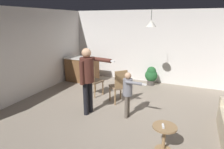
% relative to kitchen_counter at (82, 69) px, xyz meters
% --- Properties ---
extents(ground, '(7.68, 7.68, 0.00)m').
position_rel_kitchen_counter_xyz_m(ground, '(2.45, -2.14, -0.48)').
color(ground, gray).
extents(wall_back, '(6.40, 0.10, 2.70)m').
position_rel_kitchen_counter_xyz_m(wall_back, '(2.45, 1.06, 0.87)').
color(wall_back, silver).
rests_on(wall_back, ground).
extents(wall_left, '(0.10, 6.40, 2.70)m').
position_rel_kitchen_counter_xyz_m(wall_left, '(-0.75, -2.14, 0.87)').
color(wall_left, silver).
rests_on(wall_left, ground).
extents(kitchen_counter, '(1.26, 0.66, 0.95)m').
position_rel_kitchen_counter_xyz_m(kitchen_counter, '(0.00, 0.00, 0.00)').
color(kitchen_counter, brown).
rests_on(kitchen_counter, ground).
extents(side_table_by_couch, '(0.44, 0.44, 0.52)m').
position_rel_kitchen_counter_xyz_m(side_table_by_couch, '(3.60, -3.01, -0.15)').
color(side_table_by_couch, '#99754C').
rests_on(side_table_by_couch, ground).
extents(person_adult, '(0.87, 0.49, 1.70)m').
position_rel_kitchen_counter_xyz_m(person_adult, '(1.58, -2.25, 0.58)').
color(person_adult, black).
rests_on(person_adult, ground).
extents(person_child, '(0.60, 0.35, 1.16)m').
position_rel_kitchen_counter_xyz_m(person_child, '(2.57, -2.05, 0.24)').
color(person_child, '#60564C').
rests_on(person_child, ground).
extents(dining_chair_by_counter, '(0.53, 0.53, 1.00)m').
position_rel_kitchen_counter_xyz_m(dining_chair_by_counter, '(1.12, -1.16, 0.07)').
color(dining_chair_by_counter, '#99754C').
rests_on(dining_chair_by_counter, ground).
extents(dining_chair_near_wall, '(0.59, 0.59, 1.00)m').
position_rel_kitchen_counter_xyz_m(dining_chair_near_wall, '(2.07, -1.33, 0.07)').
color(dining_chair_near_wall, '#99754C').
rests_on(dining_chair_near_wall, ground).
extents(potted_plant_corner, '(0.46, 0.46, 0.70)m').
position_rel_kitchen_counter_xyz_m(potted_plant_corner, '(2.58, 0.62, -0.09)').
color(potted_plant_corner, '#4C4742').
rests_on(potted_plant_corner, ground).
extents(spare_remote_on_table, '(0.07, 0.13, 0.04)m').
position_rel_kitchen_counter_xyz_m(spare_remote_on_table, '(3.57, -3.05, 0.06)').
color(spare_remote_on_table, white).
rests_on(spare_remote_on_table, side_table_by_couch).
extents(ceiling_light_pendant, '(0.32, 0.32, 0.55)m').
position_rel_kitchen_counter_xyz_m(ceiling_light_pendant, '(2.70, -0.44, 1.77)').
color(ceiling_light_pendant, silver).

